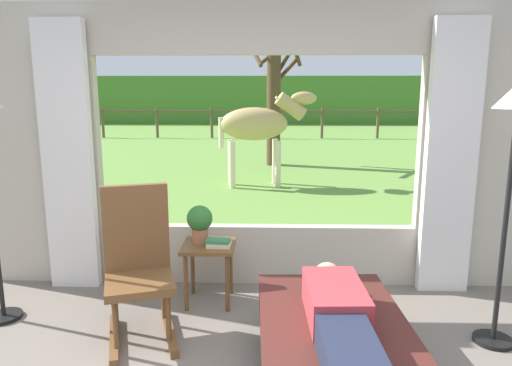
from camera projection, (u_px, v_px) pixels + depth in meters
The scene contains 14 objects.
back_wall_with_window at pixel (257, 152), 4.33m from camera, with size 5.20×0.12×2.55m.
curtain_panel_left at pixel (68, 158), 4.25m from camera, with size 0.44×0.10×2.40m, color silver.
curtain_panel_right at pixel (451, 160), 4.15m from camera, with size 0.44×0.10×2.40m, color silver.
outdoor_pasture_lawn at pixel (266, 145), 15.26m from camera, with size 36.00×21.68×0.02m, color olive.
distant_hill_ridge at pixel (268, 100), 24.67m from camera, with size 36.00×2.00×2.40m, color #477C2D.
recliner_sofa at pixel (336, 361), 2.84m from camera, with size 0.97×1.73×0.42m.
reclining_person at pixel (339, 318), 2.74m from camera, with size 0.36×1.43×0.22m.
rocking_chair at pixel (138, 264), 3.50m from camera, with size 0.65×0.79×1.12m.
side_table at pixel (209, 255), 4.04m from camera, with size 0.44×0.44×0.52m.
potted_plant at pixel (200, 221), 4.05m from camera, with size 0.22×0.22×0.32m.
book_stack at pixel (219, 243), 3.97m from camera, with size 0.21×0.15×0.06m.
horse at pixel (259, 125), 8.71m from camera, with size 1.82×0.75×1.73m.
pasture_tree at pixel (274, 98), 11.05m from camera, with size 1.37×1.34×3.40m.
pasture_fence_line at pixel (267, 118), 17.22m from camera, with size 16.10×0.10×1.10m.
Camera 1 is at (0.11, -2.04, 1.82)m, focal length 33.46 mm.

